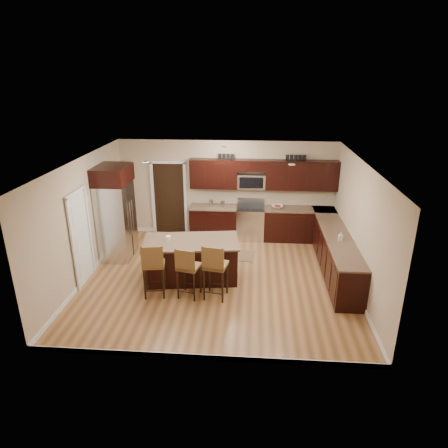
# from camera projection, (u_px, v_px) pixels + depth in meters

# --- Properties ---
(floor) EXTENTS (6.00, 6.00, 0.00)m
(floor) POSITION_uv_depth(u_px,v_px,m) (218.00, 279.00, 9.11)
(floor) COLOR #98673C
(floor) RESTS_ON ground
(ceiling) EXTENTS (6.00, 6.00, 0.00)m
(ceiling) POSITION_uv_depth(u_px,v_px,m) (218.00, 162.00, 8.15)
(ceiling) COLOR silver
(ceiling) RESTS_ON wall_back
(wall_back) EXTENTS (6.00, 0.00, 6.00)m
(wall_back) POSITION_uv_depth(u_px,v_px,m) (227.00, 189.00, 11.19)
(wall_back) COLOR tan
(wall_back) RESTS_ON floor
(wall_left) EXTENTS (0.00, 5.50, 5.50)m
(wall_left) POSITION_uv_depth(u_px,v_px,m) (84.00, 220.00, 8.84)
(wall_left) COLOR tan
(wall_left) RESTS_ON floor
(wall_right) EXTENTS (0.00, 5.50, 5.50)m
(wall_right) POSITION_uv_depth(u_px,v_px,m) (359.00, 228.00, 8.41)
(wall_right) COLOR tan
(wall_right) RESTS_ON floor
(base_cabinets) EXTENTS (4.02, 3.96, 0.92)m
(base_cabinets) POSITION_uv_depth(u_px,v_px,m) (298.00, 238.00, 10.16)
(base_cabinets) COLOR black
(base_cabinets) RESTS_ON floor
(upper_cabinets) EXTENTS (4.00, 0.33, 0.80)m
(upper_cabinets) POSITION_uv_depth(u_px,v_px,m) (265.00, 174.00, 10.78)
(upper_cabinets) COLOR black
(upper_cabinets) RESTS_ON wall_back
(range) EXTENTS (0.76, 0.64, 1.11)m
(range) POSITION_uv_depth(u_px,v_px,m) (250.00, 223.00, 11.18)
(range) COLOR silver
(range) RESTS_ON floor
(microwave) EXTENTS (0.76, 0.31, 0.40)m
(microwave) POSITION_uv_depth(u_px,v_px,m) (251.00, 181.00, 10.91)
(microwave) COLOR silver
(microwave) RESTS_ON upper_cabinets
(doorway) EXTENTS (0.85, 0.03, 2.06)m
(doorway) POSITION_uv_depth(u_px,v_px,m) (169.00, 199.00, 11.41)
(doorway) COLOR black
(doorway) RESTS_ON floor
(pantry_door) EXTENTS (0.03, 0.80, 2.04)m
(pantry_door) POSITION_uv_depth(u_px,v_px,m) (81.00, 239.00, 8.68)
(pantry_door) COLOR white
(pantry_door) RESTS_ON floor
(letter_decor) EXTENTS (2.20, 0.03, 0.15)m
(letter_decor) POSITION_uv_depth(u_px,v_px,m) (260.00, 157.00, 10.63)
(letter_decor) COLOR black
(letter_decor) RESTS_ON upper_cabinets
(island) EXTENTS (2.23, 1.37, 0.92)m
(island) POSITION_uv_depth(u_px,v_px,m) (191.00, 261.00, 9.01)
(island) COLOR black
(island) RESTS_ON floor
(stool_left) EXTENTS (0.51, 0.51, 1.19)m
(stool_left) POSITION_uv_depth(u_px,v_px,m) (153.00, 264.00, 8.15)
(stool_left) COLOR brown
(stool_left) RESTS_ON floor
(stool_mid) EXTENTS (0.51, 0.51, 1.13)m
(stool_mid) POSITION_uv_depth(u_px,v_px,m) (187.00, 267.00, 8.12)
(stool_mid) COLOR brown
(stool_mid) RESTS_ON floor
(stool_right) EXTENTS (0.53, 0.53, 1.22)m
(stool_right) POSITION_uv_depth(u_px,v_px,m) (215.00, 266.00, 8.06)
(stool_right) COLOR brown
(stool_right) RESTS_ON floor
(refrigerator) EXTENTS (0.79, 1.02, 2.35)m
(refrigerator) POSITION_uv_depth(u_px,v_px,m) (116.00, 212.00, 9.80)
(refrigerator) COLOR silver
(refrigerator) RESTS_ON floor
(floor_mat) EXTENTS (1.05, 0.75, 0.01)m
(floor_mat) POSITION_uv_depth(u_px,v_px,m) (235.00, 255.00, 10.28)
(floor_mat) COLOR brown
(floor_mat) RESTS_ON floor
(fruit_bowl) EXTENTS (0.34, 0.34, 0.08)m
(fruit_bowl) POSITION_uv_depth(u_px,v_px,m) (277.00, 207.00, 10.95)
(fruit_bowl) COLOR silver
(fruit_bowl) RESTS_ON base_cabinets
(soap_bottle) EXTENTS (0.09, 0.10, 0.20)m
(soap_bottle) POSITION_uv_depth(u_px,v_px,m) (341.00, 236.00, 8.82)
(soap_bottle) COLOR #B2B2B2
(soap_bottle) RESTS_ON base_cabinets
(canister_tall) EXTENTS (0.12, 0.12, 0.19)m
(canister_tall) POSITION_uv_depth(u_px,v_px,m) (211.00, 203.00, 11.06)
(canister_tall) COLOR silver
(canister_tall) RESTS_ON base_cabinets
(canister_short) EXTENTS (0.11, 0.11, 0.17)m
(canister_short) POSITION_uv_depth(u_px,v_px,m) (223.00, 204.00, 11.04)
(canister_short) COLOR silver
(canister_short) RESTS_ON base_cabinets
(island_jar) EXTENTS (0.10, 0.10, 0.10)m
(island_jar) POSITION_uv_depth(u_px,v_px,m) (168.00, 238.00, 8.85)
(island_jar) COLOR white
(island_jar) RESTS_ON island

